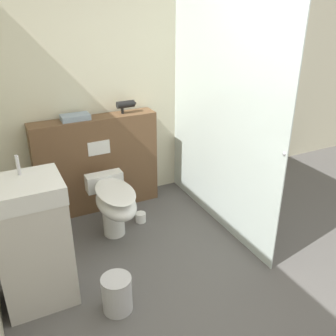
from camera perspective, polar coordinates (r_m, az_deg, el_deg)
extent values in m
plane|color=#565451|center=(2.94, 12.87, -20.80)|extent=(12.00, 12.00, 0.00)
cube|color=beige|center=(3.99, -4.76, 12.86)|extent=(8.00, 0.06, 2.50)
cube|color=brown|center=(3.91, -10.71, 0.61)|extent=(1.25, 0.22, 0.99)
cube|color=white|center=(3.73, -10.47, 3.02)|extent=(0.22, 0.01, 0.14)
cube|color=silver|center=(3.45, 7.93, 7.74)|extent=(0.01, 1.77, 2.15)
sphere|color=#B2B2B7|center=(2.84, 17.39, 2.09)|extent=(0.04, 0.04, 0.04)
cylinder|color=white|center=(3.57, -8.30, -7.35)|extent=(0.20, 0.20, 0.37)
ellipsoid|color=white|center=(3.38, -7.95, -5.24)|extent=(0.33, 0.59, 0.21)
ellipsoid|color=white|center=(3.33, -8.07, -3.53)|extent=(0.32, 0.58, 0.02)
cube|color=white|center=(3.63, -9.69, -2.02)|extent=(0.35, 0.12, 0.17)
cube|color=beige|center=(2.88, -19.67, -11.78)|extent=(0.48, 0.42, 0.85)
cube|color=white|center=(2.63, -21.18, -3.17)|extent=(0.49, 0.43, 0.13)
cylinder|color=silver|center=(2.68, -21.90, 0.41)|extent=(0.02, 0.02, 0.14)
cylinder|color=black|center=(3.81, -6.50, 9.63)|extent=(0.18, 0.07, 0.07)
cone|color=black|center=(3.85, -5.02, 9.83)|extent=(0.03, 0.06, 0.06)
cylinder|color=black|center=(3.81, -6.97, 8.84)|extent=(0.03, 0.03, 0.08)
cube|color=#8C9EAD|center=(3.70, -13.96, 7.52)|extent=(0.27, 0.16, 0.05)
cylinder|color=white|center=(3.79, -4.19, -7.50)|extent=(0.10, 0.10, 0.10)
cylinder|color=silver|center=(2.84, -7.76, -18.57)|extent=(0.21, 0.21, 0.27)
cylinder|color=silver|center=(2.75, -7.94, -16.44)|extent=(0.22, 0.22, 0.01)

